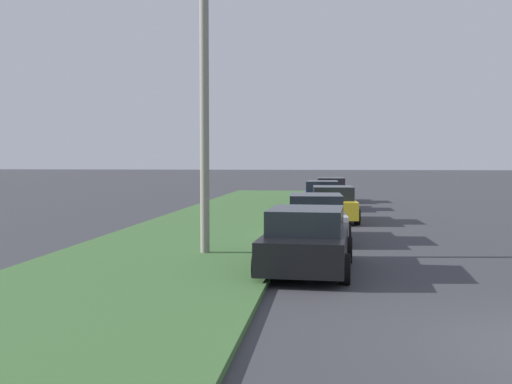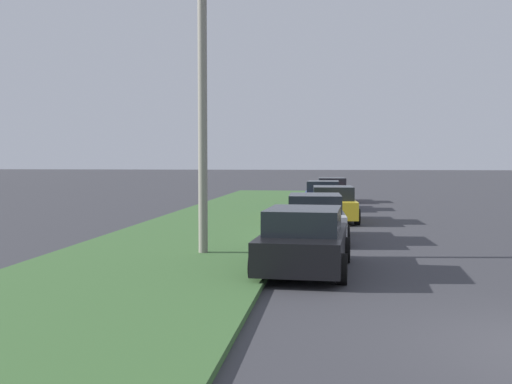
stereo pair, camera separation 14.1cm
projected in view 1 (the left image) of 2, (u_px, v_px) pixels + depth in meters
name	position (u px, v px, depth m)	size (l,w,h in m)	color
grass_median	(191.00, 241.00, 18.78)	(60.00, 6.00, 0.12)	#3D6633
parked_car_black	(307.00, 241.00, 13.89)	(4.38, 2.18, 1.47)	black
parked_car_silver	(316.00, 218.00, 19.42)	(4.36, 2.14, 1.47)	#B2B5BA
parked_car_yellow	(333.00, 204.00, 25.32)	(4.37, 2.16, 1.47)	gold
parked_car_blue	(322.00, 195.00, 31.73)	(4.31, 2.03, 1.47)	#23389E
parked_car_red	(330.00, 190.00, 37.34)	(4.39, 2.19, 1.47)	red
streetlight	(217.00, 89.00, 15.73)	(0.58, 2.87, 7.50)	gray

